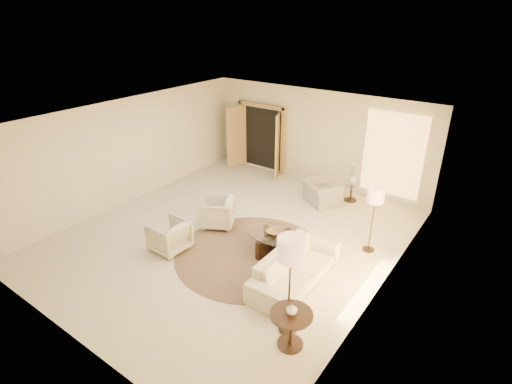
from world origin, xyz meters
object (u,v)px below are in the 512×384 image
Objects in this scene: floor_lamp_near at (375,198)px; side_vase at (352,179)px; accent_chair at (321,189)px; end_vase at (292,309)px; armchair_right at (169,235)px; floor_lamp_far at (291,253)px; bowl at (274,232)px; side_table at (351,190)px; armchair_left at (217,211)px; coffee_table at (274,241)px; end_table at (291,324)px; sofa at (295,267)px.

side_vase is (-1.34, 2.10, -0.64)m from floor_lamp_near.
end_vase is at bearing 143.10° from accent_chair.
floor_lamp_far reaches higher than armchair_right.
armchair_right reaches higher than bowl.
armchair_right is at bearing -115.80° from side_table.
armchair_left reaches higher than coffee_table.
side_vase is at bearing 103.92° from end_table.
end_table is 0.45× the size of floor_lamp_near.
bowl is (0.31, -2.80, 0.10)m from accent_chair.
end_table is (0.77, -1.45, 0.11)m from sofa.
side_vase is (2.10, 3.21, 0.24)m from armchair_left.
floor_lamp_near is (3.45, 1.11, 0.89)m from armchair_left.
sofa is 2.91m from armchair_right.
coffee_table is 2.63m from floor_lamp_far.
floor_lamp_near is 6.69× the size of side_vase.
floor_lamp_near is at bearing -57.40° from side_vase.
sofa is 2.27m from floor_lamp_near.
end_vase is (1.98, -4.85, 0.31)m from accent_chair.
bowl is 1.77× the size of end_vase.
side_vase reaches higher than coffee_table.
end_table is at bearing 0.00° from end_vase.
side_vase is at bearing -104.57° from accent_chair.
end_vase is at bearing -50.87° from coffee_table.
end_vase is (0.00, 0.00, 0.29)m from end_table.
floor_lamp_near reaches higher than end_table.
armchair_right is (-0.15, -1.44, -0.02)m from armchair_left.
side_table is 2.91× the size of end_vase.
bowl is at bearing 127.21° from accent_chair.
accent_chair reaches higher than side_table.
accent_chair is 4.23× the size of side_vase.
coffee_table is at bearing 129.13° from end_vase.
accent_chair is at bearing 112.16° from end_table.
end_vase reaches higher than armchair_left.
floor_lamp_far reaches higher than sofa.
end_table is 2.99× the size of side_vase.
side_table is at bearing 156.02° from armchair_right.
side_table is (2.10, 3.21, -0.08)m from armchair_left.
sofa is 1.49× the size of floor_lamp_near.
sofa is 4.23× the size of side_table.
sofa is at bearing -33.84° from coffee_table.
floor_lamp_far is at bearing 29.00° from armchair_left.
side_table is (-0.59, 4.02, -0.01)m from sofa.
side_vase is (0.62, 0.61, 0.23)m from accent_chair.
armchair_right is 0.43× the size of floor_lamp_far.
side_table is at bearing 117.40° from armchair_left.
armchair_right is 4.50m from floor_lamp_near.
floor_lamp_far is 7.93× the size of side_vase.
coffee_table is 3.43m from side_table.
floor_lamp_near is (1.97, -1.49, 0.87)m from accent_chair.
side_vase is (-1.35, 5.46, -0.08)m from end_vase.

